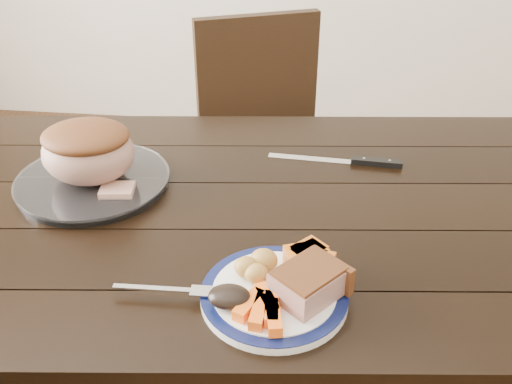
# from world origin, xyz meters

# --- Properties ---
(dining_table) EXTENTS (1.69, 1.06, 0.75)m
(dining_table) POSITION_xyz_m (0.00, 0.00, 0.66)
(dining_table) COLOR black
(dining_table) RESTS_ON ground
(chair_far) EXTENTS (0.55, 0.56, 0.93)m
(chair_far) POSITION_xyz_m (0.03, 0.73, 0.52)
(chair_far) COLOR black
(chair_far) RESTS_ON ground
(dinner_plate) EXTENTS (0.25, 0.25, 0.02)m
(dinner_plate) POSITION_xyz_m (0.14, -0.28, 0.76)
(dinner_plate) COLOR white
(dinner_plate) RESTS_ON dining_table
(plate_rim) EXTENTS (0.25, 0.25, 0.02)m
(plate_rim) POSITION_xyz_m (0.14, -0.28, 0.77)
(plate_rim) COLOR #0C133C
(plate_rim) RESTS_ON dinner_plate
(serving_platter) EXTENTS (0.33, 0.33, 0.02)m
(serving_platter) POSITION_xyz_m (-0.29, 0.05, 0.76)
(serving_platter) COLOR white
(serving_platter) RESTS_ON dining_table
(pork_slice) EXTENTS (0.14, 0.14, 0.05)m
(pork_slice) POSITION_xyz_m (0.20, -0.28, 0.79)
(pork_slice) COLOR #A67365
(pork_slice) RESTS_ON dinner_plate
(roasted_potatoes) EXTENTS (0.07, 0.07, 0.04)m
(roasted_potatoes) POSITION_xyz_m (0.11, -0.24, 0.79)
(roasted_potatoes) COLOR gold
(roasted_potatoes) RESTS_ON dinner_plate
(carrot_batons) EXTENTS (0.08, 0.11, 0.02)m
(carrot_batons) POSITION_xyz_m (0.13, -0.33, 0.78)
(carrot_batons) COLOR orange
(carrot_batons) RESTS_ON dinner_plate
(pumpkin_wedges) EXTENTS (0.09, 0.09, 0.04)m
(pumpkin_wedges) POSITION_xyz_m (0.20, -0.21, 0.79)
(pumpkin_wedges) COLOR orange
(pumpkin_wedges) RESTS_ON dinner_plate
(dark_mushroom) EXTENTS (0.07, 0.05, 0.03)m
(dark_mushroom) POSITION_xyz_m (0.07, -0.32, 0.79)
(dark_mushroom) COLOR black
(dark_mushroom) RESTS_ON dinner_plate
(fork) EXTENTS (0.18, 0.03, 0.00)m
(fork) POSITION_xyz_m (-0.03, -0.30, 0.77)
(fork) COLOR silver
(fork) RESTS_ON dinner_plate
(roast_joint) EXTENTS (0.20, 0.17, 0.13)m
(roast_joint) POSITION_xyz_m (-0.29, 0.05, 0.83)
(roast_joint) COLOR tan
(roast_joint) RESTS_ON serving_platter
(cut_slice) EXTENTS (0.08, 0.06, 0.02)m
(cut_slice) POSITION_xyz_m (-0.22, -0.01, 0.78)
(cut_slice) COLOR tan
(cut_slice) RESTS_ON serving_platter
(carving_knife) EXTENTS (0.32, 0.04, 0.01)m
(carving_knife) POSITION_xyz_m (0.30, 0.21, 0.76)
(carving_knife) COLOR silver
(carving_knife) RESTS_ON dining_table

